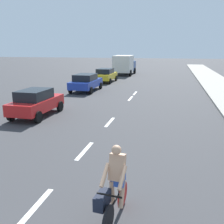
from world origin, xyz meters
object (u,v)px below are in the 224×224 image
parked_car_red (36,102)px  parked_car_yellow (106,75)px  cyclist (113,187)px  parked_car_blue (86,82)px  delivery_truck (124,64)px

parked_car_red → parked_car_yellow: size_ratio=0.91×
parked_car_red → cyclist: bearing=-50.4°
parked_car_red → parked_car_yellow: (0.00, 15.58, 0.00)m
cyclist → parked_car_blue: bearing=-63.3°
parked_car_yellow → delivery_truck: 8.79m
parked_car_blue → delivery_truck: 15.29m
parked_car_red → delivery_truck: delivery_truck is taller
delivery_truck → parked_car_red: bearing=-91.1°
parked_car_yellow → parked_car_blue: bearing=-90.5°
cyclist → parked_car_red: cyclist is taller
parked_car_blue → delivery_truck: size_ratio=0.71×
parked_car_red → delivery_truck: 24.34m
parked_car_blue → parked_car_yellow: same height
cyclist → delivery_truck: bearing=-74.0°
parked_car_blue → delivery_truck: delivery_truck is taller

